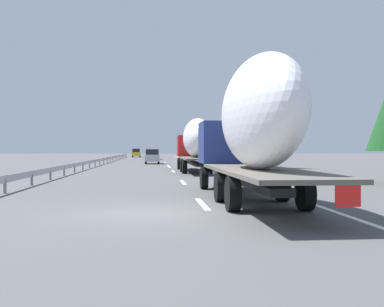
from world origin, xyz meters
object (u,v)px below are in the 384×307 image
car_yellow_coupe (136,153)px  road_sign (203,146)px  truck_trailing (252,125)px  car_blue_sedan (154,154)px  car_white_van (152,154)px  car_silver_hatch (152,156)px  truck_lead (196,142)px

car_yellow_coupe → road_sign: 44.84m
truck_trailing → car_blue_sedan: size_ratio=2.96×
car_yellow_coupe → car_white_van: bearing=-157.0°
road_sign → car_silver_hatch: bearing=109.9°
truck_lead → car_white_van: (57.65, 3.68, -1.52)m
truck_trailing → car_blue_sedan: bearing=3.1°
car_blue_sedan → road_sign: (-20.32, -6.50, 1.32)m
truck_lead → truck_trailing: bearing=180.0°
truck_lead → car_yellow_coupe: 66.71m
truck_trailing → car_white_van: truck_trailing is taller
truck_trailing → car_yellow_coupe: bearing=4.8°
car_white_van → road_sign: (-34.95, -6.78, 1.33)m
truck_trailing → road_sign: (43.27, -3.10, -0.47)m
truck_lead → truck_trailing: size_ratio=0.94×
truck_trailing → car_yellow_coupe: 87.19m
car_silver_hatch → car_white_van: bearing=0.1°
car_silver_hatch → road_sign: (2.43, -6.69, 1.31)m
car_white_van → car_blue_sedan: size_ratio=0.88×
car_blue_sedan → road_sign: size_ratio=1.46×
truck_trailing → car_white_van: size_ratio=3.36×
truck_trailing → road_sign: size_ratio=4.32×
truck_trailing → car_silver_hatch: bearing=5.0°
truck_lead → road_sign: 22.91m
truck_lead → car_silver_hatch: (20.27, 3.59, -1.50)m
truck_trailing → car_yellow_coupe: truck_trailing is taller
road_sign → car_yellow_coupe: bearing=13.5°
car_silver_hatch → road_sign: road_sign is taller
car_blue_sedan → car_white_van: bearing=1.1°
car_blue_sedan → truck_trailing: bearing=-176.9°
car_yellow_coupe → car_white_van: size_ratio=1.07×
truck_lead → car_yellow_coupe: truck_lead is taller
car_yellow_coupe → car_white_van: car_yellow_coupe is taller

